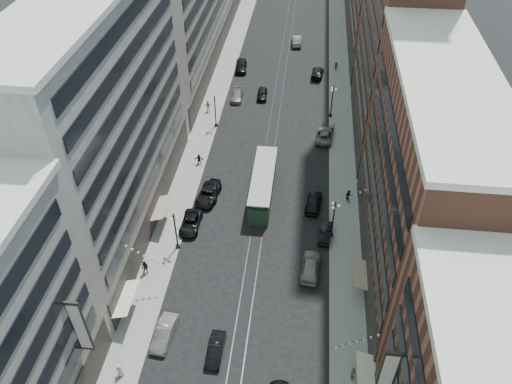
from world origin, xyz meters
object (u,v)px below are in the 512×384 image
at_px(car_7, 208,195).
at_px(car_8, 237,96).
at_px(lamppost_sw_mid, 215,110).
at_px(car_extra_0, 314,202).
at_px(streetcar, 263,185).
at_px(pedestrian_6, 208,106).
at_px(pedestrian_1, 120,370).
at_px(pedestrian_8, 333,127).
at_px(car_5, 216,349).
at_px(pedestrian_2, 145,267).
at_px(lamppost_se_mid, 332,101).
at_px(car_11, 325,135).
at_px(car_9, 241,66).
at_px(pedestrian_4, 353,373).
at_px(car_14, 297,41).
at_px(lamppost_se_far, 333,218).
at_px(car_10, 325,232).
at_px(car_2, 191,223).
at_px(car_4, 311,266).
at_px(car_12, 318,73).
at_px(car_extra_1, 212,190).
at_px(pedestrian_5, 199,159).
at_px(lamppost_sw_far, 176,230).
at_px(car_1, 164,333).
at_px(car_13, 262,94).
at_px(pedestrian_7, 348,196).
at_px(pedestrian_9, 336,67).

height_order(car_7, car_8, car_7).
height_order(lamppost_sw_mid, car_extra_0, lamppost_sw_mid).
distance_m(streetcar, pedestrian_6, 23.30).
bearing_deg(pedestrian_1, pedestrian_8, -129.48).
height_order(car_5, pedestrian_2, pedestrian_2).
relative_size(lamppost_se_mid, car_8, 1.15).
relative_size(car_8, car_11, 0.91).
bearing_deg(car_9, pedestrian_4, -77.84).
bearing_deg(pedestrian_1, pedestrian_6, -104.26).
bearing_deg(car_14, lamppost_se_far, 93.30).
height_order(car_10, car_extra_0, car_extra_0).
distance_m(car_2, car_4, 16.23).
distance_m(car_8, car_12, 17.20).
xyz_separation_m(car_9, car_14, (10.03, 12.82, -0.04)).
bearing_deg(car_4, pedestrian_8, -91.14).
relative_size(car_10, car_extra_1, 0.93).
xyz_separation_m(car_11, pedestrian_5, (-18.16, -8.56, 0.18)).
distance_m(lamppost_se_mid, pedestrian_2, 42.12).
bearing_deg(car_12, car_10, 97.62).
distance_m(lamppost_sw_far, car_1, 12.68).
xyz_separation_m(car_7, car_extra_1, (0.43, 0.91, 0.02)).
xyz_separation_m(car_7, car_13, (4.49, 27.85, -0.02)).
relative_size(car_7, pedestrian_7, 2.98).
relative_size(lamppost_se_mid, car_1, 1.19).
relative_size(car_12, pedestrian_6, 2.67).
distance_m(pedestrian_7, pedestrian_8, 16.60).
bearing_deg(car_12, car_1, 81.59).
height_order(car_8, car_13, car_13).
relative_size(car_7, pedestrian_5, 3.52).
xyz_separation_m(car_1, pedestrian_7, (19.10, 23.17, 0.28)).
bearing_deg(car_11, lamppost_sw_mid, -0.91).
distance_m(lamppost_se_far, pedestrian_5, 23.12).
bearing_deg(car_14, pedestrian_1, 76.58).
distance_m(lamppost_sw_mid, pedestrian_5, 10.46).
distance_m(lamppost_sw_far, car_2, 4.51).
relative_size(lamppost_sw_mid, car_14, 1.06).
bearing_deg(car_14, lamppost_se_mid, 100.23).
bearing_deg(pedestrian_4, pedestrian_2, 88.49).
bearing_deg(car_10, car_2, 5.25).
xyz_separation_m(car_1, car_7, (0.44, 21.66, -0.02)).
bearing_deg(car_12, car_extra_1, 74.78).
bearing_deg(pedestrian_4, streetcar, 46.13).
xyz_separation_m(lamppost_sw_far, car_4, (16.00, -1.95, -2.22)).
distance_m(car_1, car_13, 49.75).
distance_m(lamppost_se_mid, car_extra_1, 27.14).
xyz_separation_m(lamppost_se_far, pedestrian_9, (1.04, 44.64, -2.13)).
bearing_deg(lamppost_sw_mid, car_extra_1, -81.87).
bearing_deg(lamppost_se_far, car_7, 162.17).
height_order(lamppost_sw_mid, car_5, lamppost_sw_mid).
relative_size(car_1, pedestrian_7, 2.58).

